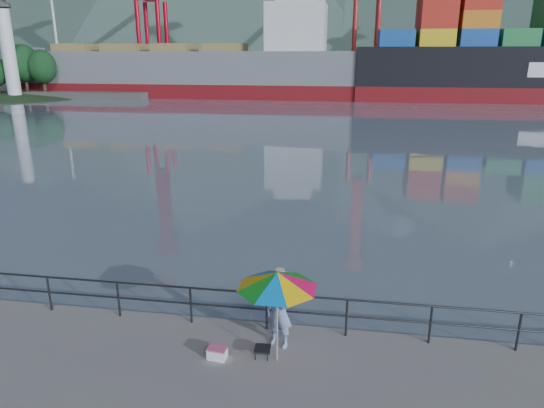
{
  "coord_description": "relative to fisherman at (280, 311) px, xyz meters",
  "views": [
    {
      "loc": [
        2.84,
        -9.03,
        6.76
      ],
      "look_at": [
        0.45,
        6.0,
        2.0
      ],
      "focal_mm": 32.0,
      "sensor_mm": 36.0,
      "label": 1
    }
  ],
  "objects": [
    {
      "name": "guardrail",
      "position": [
        -1.42,
        0.65,
        -0.4
      ],
      "size": [
        22.0,
        0.06,
        1.03
      ],
      "color": "#2D3033",
      "rests_on": "ground"
    },
    {
      "name": "container_stacks",
      "position": [
        34.77,
        92.13,
        2.19
      ],
      "size": [
        58.0,
        5.4,
        7.8
      ],
      "color": "yellow",
      "rests_on": "ground"
    },
    {
      "name": "fishing_rod",
      "position": [
        -0.24,
        1.14,
        -0.93
      ],
      "size": [
        0.4,
        1.71,
        1.23
      ],
      "primitive_type": "cylinder",
      "rotation": [
        0.96,
        0.0,
        0.22
      ],
      "color": "black",
      "rests_on": "ground"
    },
    {
      "name": "beach_umbrella",
      "position": [
        0.03,
        -0.62,
        1.1
      ],
      "size": [
        2.36,
        2.36,
        2.22
      ],
      "color": "white",
      "rests_on": "ground"
    },
    {
      "name": "harbor_water",
      "position": [
        -1.42,
        128.95,
        -0.93
      ],
      "size": [
        500.0,
        280.0,
        0.0
      ],
      "primitive_type": "cube",
      "color": "slate",
      "rests_on": "ground"
    },
    {
      "name": "bulk_carrier",
      "position": [
        -22.97,
        69.37,
        3.15
      ],
      "size": [
        55.1,
        9.54,
        14.5
      ],
      "color": "maroon",
      "rests_on": "ground"
    },
    {
      "name": "fisherman",
      "position": [
        0.0,
        0.0,
        0.0
      ],
      "size": [
        0.78,
        0.64,
        1.85
      ],
      "primitive_type": "imported",
      "rotation": [
        0.0,
        0.0,
        -0.34
      ],
      "color": "#375F96",
      "rests_on": "ground"
    },
    {
      "name": "far_dock",
      "position": [
        8.58,
        91.95,
        -0.93
      ],
      "size": [
        200.0,
        40.0,
        0.4
      ],
      "primitive_type": "cube",
      "color": "#514F4C",
      "rests_on": "ground"
    },
    {
      "name": "folding_stool",
      "position": [
        -0.32,
        -0.55,
        -0.8
      ],
      "size": [
        0.39,
        0.39,
        0.24
      ],
      "color": "black",
      "rests_on": "ground"
    },
    {
      "name": "cooler_bag",
      "position": [
        -1.35,
        -0.77,
        -0.8
      ],
      "size": [
        0.46,
        0.33,
        0.25
      ],
      "primitive_type": "cube",
      "rotation": [
        0.0,
        0.0,
        -0.12
      ],
      "color": "white",
      "rests_on": "ground"
    }
  ]
}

